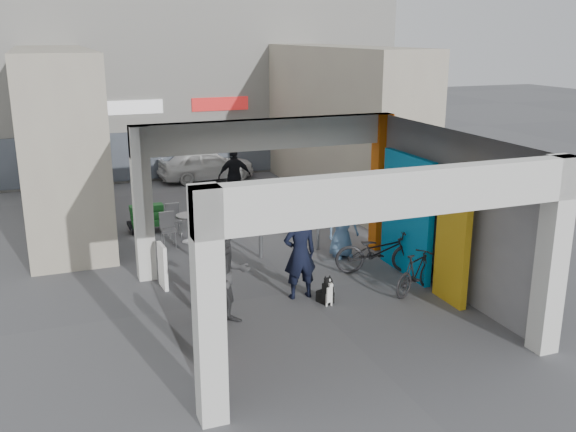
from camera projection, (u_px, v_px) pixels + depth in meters
name	position (u px, v px, depth m)	size (l,w,h in m)	color
ground	(301.00, 291.00, 13.97)	(90.00, 90.00, 0.00)	#545459
arcade_canopy	(342.00, 195.00, 12.78)	(6.40, 6.45, 6.40)	silver
far_building	(169.00, 70.00, 25.43)	(18.00, 4.08, 8.00)	white
plaza_bldg_left	(59.00, 138.00, 18.47)	(2.00, 9.00, 5.00)	#ADA68F
plaza_bldg_right	(342.00, 123.00, 21.55)	(2.00, 9.00, 5.00)	#ADA68F
bollard_left	(205.00, 248.00, 15.36)	(0.09, 0.09, 0.89)	#979A9F
bollard_center	(261.00, 242.00, 15.94)	(0.09, 0.09, 0.83)	#979A9F
bollard_right	(318.00, 234.00, 16.58)	(0.09, 0.09, 0.82)	#979A9F
advert_board_near	(203.00, 339.00, 10.68)	(0.15, 0.56, 1.00)	white
advert_board_far	(163.00, 266.00, 14.04)	(0.13, 0.55, 1.00)	white
cafe_set	(183.00, 228.00, 17.38)	(1.51, 1.22, 0.91)	#9A9A9E
produce_stand	(148.00, 221.00, 18.11)	(1.11, 0.60, 0.73)	black
crate_stack	(218.00, 201.00, 20.34)	(0.48, 0.39, 0.56)	#1A5D1F
border_collie	(327.00, 292.00, 13.25)	(0.24, 0.47, 0.65)	black
man_with_dog	(300.00, 254.00, 13.39)	(0.72, 0.47, 1.96)	black
man_back_turned	(226.00, 276.00, 12.13)	(0.97, 0.76, 1.99)	#3B3B3E
man_elderly	(343.00, 225.00, 15.92)	(0.81, 0.53, 1.67)	#5D86B6
man_crates	(235.00, 176.00, 20.87)	(1.08, 0.45, 1.84)	black
bicycle_front	(378.00, 251.00, 14.91)	(0.70, 2.01, 1.05)	black
bicycle_rear	(416.00, 272.00, 13.79)	(0.43, 1.52, 0.91)	black
white_van	(206.00, 164.00, 24.33)	(1.44, 3.59, 1.22)	silver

